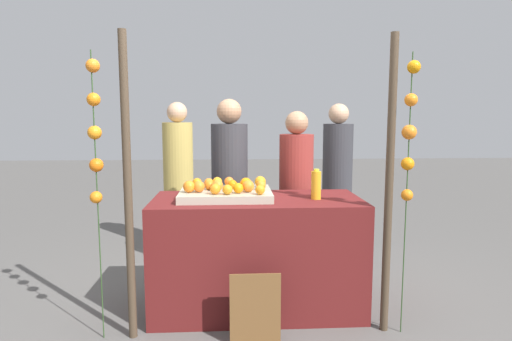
{
  "coord_description": "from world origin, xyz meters",
  "views": [
    {
      "loc": [
        -0.2,
        -3.31,
        1.53
      ],
      "look_at": [
        0.0,
        0.15,
        1.09
      ],
      "focal_mm": 30.29,
      "sensor_mm": 36.0,
      "label": 1
    }
  ],
  "objects": [
    {
      "name": "crowd_person_1",
      "position": [
        1.0,
        1.47,
        0.78
      ],
      "size": [
        0.33,
        0.33,
        1.67
      ],
      "color": "#333338",
      "rests_on": "ground_plane"
    },
    {
      "name": "orange_1",
      "position": [
        -0.23,
        -0.15,
        0.99
      ],
      "size": [
        0.08,
        0.08,
        0.08
      ],
      "primitive_type": "sphere",
      "color": "orange",
      "rests_on": "orange_tray"
    },
    {
      "name": "orange_3",
      "position": [
        -0.15,
        -0.1,
        0.99
      ],
      "size": [
        0.08,
        0.08,
        0.08
      ],
      "primitive_type": "sphere",
      "color": "orange",
      "rests_on": "orange_tray"
    },
    {
      "name": "chalkboard_sign",
      "position": [
        -0.05,
        -0.56,
        0.24
      ],
      "size": [
        0.34,
        0.03,
        0.51
      ],
      "color": "brown",
      "rests_on": "ground_plane"
    },
    {
      "name": "orange_5",
      "position": [
        -0.31,
        -0.0,
        1.0
      ],
      "size": [
        0.09,
        0.09,
        0.09
      ],
      "primitive_type": "sphere",
      "color": "orange",
      "rests_on": "orange_tray"
    },
    {
      "name": "garland_strand_left",
      "position": [
        -1.09,
        -0.42,
        1.42
      ],
      "size": [
        0.1,
        0.1,
        1.95
      ],
      "color": "#2D4C23",
      "rests_on": "ground_plane"
    },
    {
      "name": "ground_plane",
      "position": [
        0.0,
        0.0,
        0.0
      ],
      "size": [
        24.0,
        24.0,
        0.0
      ],
      "primitive_type": "plane",
      "color": "#565451"
    },
    {
      "name": "orange_8",
      "position": [
        -0.37,
        0.06,
        0.99
      ],
      "size": [
        0.08,
        0.08,
        0.08
      ],
      "primitive_type": "sphere",
      "color": "orange",
      "rests_on": "orange_tray"
    },
    {
      "name": "canopy_post_left",
      "position": [
        -0.89,
        -0.42,
        1.04
      ],
      "size": [
        0.06,
        0.06,
        2.08
      ],
      "primitive_type": "cylinder",
      "color": "#473828",
      "rests_on": "ground_plane"
    },
    {
      "name": "crowd_person_0",
      "position": [
        -0.8,
        1.6,
        0.79
      ],
      "size": [
        0.34,
        0.34,
        1.69
      ],
      "color": "tan",
      "rests_on": "ground_plane"
    },
    {
      "name": "juice_bottle",
      "position": [
        0.45,
        -0.06,
        1.0
      ],
      "size": [
        0.08,
        0.08,
        0.24
      ],
      "color": "gold",
      "rests_on": "stall_counter"
    },
    {
      "name": "orange_9",
      "position": [
        -0.48,
        0.18,
        0.99
      ],
      "size": [
        0.08,
        0.08,
        0.08
      ],
      "primitive_type": "sphere",
      "color": "orange",
      "rests_on": "orange_tray"
    },
    {
      "name": "orange_tray",
      "position": [
        -0.24,
        0.03,
        0.92
      ],
      "size": [
        0.71,
        0.55,
        0.06
      ],
      "primitive_type": "cube",
      "color": "#B2AD99",
      "rests_on": "stall_counter"
    },
    {
      "name": "orange_15",
      "position": [
        -0.52,
        -0.05,
        1.0
      ],
      "size": [
        0.09,
        0.09,
        0.09
      ],
      "primitive_type": "sphere",
      "color": "orange",
      "rests_on": "orange_tray"
    },
    {
      "name": "orange_10",
      "position": [
        -0.38,
        0.18,
        0.99
      ],
      "size": [
        0.08,
        0.08,
        0.08
      ],
      "primitive_type": "sphere",
      "color": "orange",
      "rests_on": "orange_tray"
    },
    {
      "name": "canopy_post_right",
      "position": [
        0.89,
        -0.42,
        1.04
      ],
      "size": [
        0.06,
        0.06,
        2.08
      ],
      "primitive_type": "cylinder",
      "color": "#473828",
      "rests_on": "ground_plane"
    },
    {
      "name": "orange_6",
      "position": [
        0.03,
        0.03,
        0.99
      ],
      "size": [
        0.08,
        0.08,
        0.08
      ],
      "primitive_type": "sphere",
      "color": "orange",
      "rests_on": "orange_tray"
    },
    {
      "name": "orange_4",
      "position": [
        -0.32,
        -0.14,
        0.99
      ],
      "size": [
        0.08,
        0.08,
        0.08
      ],
      "primitive_type": "sphere",
      "color": "orange",
      "rests_on": "orange_tray"
    },
    {
      "name": "orange_16",
      "position": [
        0.01,
        -0.17,
        0.99
      ],
      "size": [
        0.07,
        0.07,
        0.07
      ],
      "primitive_type": "sphere",
      "color": "orange",
      "rests_on": "orange_tray"
    },
    {
      "name": "orange_12",
      "position": [
        -0.07,
        -0.06,
        1.0
      ],
      "size": [
        0.09,
        0.09,
        0.09
      ],
      "primitive_type": "sphere",
      "color": "orange",
      "rests_on": "orange_tray"
    },
    {
      "name": "orange_2",
      "position": [
        0.04,
        0.16,
        1.0
      ],
      "size": [
        0.09,
        0.09,
        0.09
      ],
      "primitive_type": "sphere",
      "color": "orange",
      "rests_on": "orange_tray"
    },
    {
      "name": "orange_11",
      "position": [
        -0.08,
        0.08,
        1.0
      ],
      "size": [
        0.09,
        0.09,
        0.09
      ],
      "primitive_type": "sphere",
      "color": "orange",
      "rests_on": "orange_tray"
    },
    {
      "name": "garland_strand_right",
      "position": [
        1.0,
        -0.46,
        1.42
      ],
      "size": [
        0.1,
        0.11,
        1.95
      ],
      "color": "#2D4C23",
      "rests_on": "ground_plane"
    },
    {
      "name": "orange_14",
      "position": [
        -0.45,
        -0.04,
        1.0
      ],
      "size": [
        0.09,
        0.09,
        0.09
      ],
      "primitive_type": "sphere",
      "color": "orange",
      "rests_on": "orange_tray"
    },
    {
      "name": "stall_counter",
      "position": [
        0.0,
        0.0,
        0.45
      ],
      "size": [
        1.62,
        0.75,
        0.89
      ],
      "primitive_type": "cube",
      "color": "#5B1919",
      "rests_on": "ground_plane"
    },
    {
      "name": "orange_7",
      "position": [
        -0.19,
        0.09,
        0.99
      ],
      "size": [
        0.07,
        0.07,
        0.07
      ],
      "primitive_type": "sphere",
      "color": "orange",
      "rests_on": "orange_tray"
    },
    {
      "name": "orange_13",
      "position": [
        -0.22,
        0.24,
        0.99
      ],
      "size": [
        0.08,
        0.08,
        0.08
      ],
      "primitive_type": "sphere",
      "color": "orange",
      "rests_on": "orange_tray"
    },
    {
      "name": "vendor_left",
      "position": [
        -0.22,
        0.69,
        0.79
      ],
      "size": [
        0.34,
        0.34,
        1.69
      ],
      "color": "#333338",
      "rests_on": "ground_plane"
    },
    {
      "name": "vendor_right",
      "position": [
        0.4,
        0.64,
        0.73
      ],
      "size": [
        0.32,
        0.32,
        1.58
      ],
      "color": "maroon",
      "rests_on": "ground_plane"
    },
    {
      "name": "orange_0",
      "position": [
        -0.32,
        0.21,
        0.99
      ],
      "size": [
        0.08,
        0.08,
        0.08
      ],
      "primitive_type": "sphere",
      "color": "orange",
      "rests_on": "orange_tray"
    }
  ]
}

